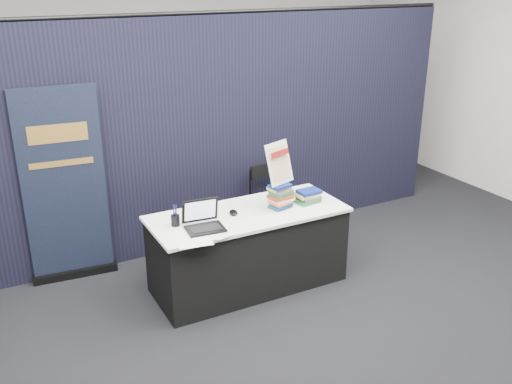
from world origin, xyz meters
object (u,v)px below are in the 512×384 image
(pullup_banner, at_px, (66,197))
(stacking_chair, at_px, (272,201))
(display_table, at_px, (248,249))
(laptop, at_px, (203,222))
(book_stack_tall, at_px, (280,196))
(info_sign, at_px, (279,164))
(book_stack_short, at_px, (307,196))

(pullup_banner, distance_m, stacking_chair, 2.11)
(display_table, xyz_separation_m, laptop, (-0.49, -0.13, 0.43))
(book_stack_tall, height_order, stacking_chair, book_stack_tall)
(laptop, height_order, info_sign, info_sign)
(stacking_chair, bearing_deg, book_stack_tall, -120.86)
(info_sign, relative_size, stacking_chair, 0.45)
(info_sign, bearing_deg, book_stack_short, -23.56)
(display_table, distance_m, pullup_banner, 1.77)
(laptop, relative_size, book_stack_tall, 1.44)
(laptop, bearing_deg, info_sign, 13.34)
(display_table, distance_m, book_stack_tall, 0.58)
(display_table, xyz_separation_m, book_stack_short, (0.61, -0.04, 0.43))
(laptop, xyz_separation_m, info_sign, (0.81, 0.11, 0.36))
(display_table, xyz_separation_m, stacking_chair, (0.65, 0.69, 0.11))
(laptop, relative_size, info_sign, 0.86)
(laptop, xyz_separation_m, stacking_chair, (1.14, 0.82, -0.32))
(info_sign, bearing_deg, pullup_banner, 131.36)
(laptop, bearing_deg, display_table, 19.97)
(book_stack_tall, xyz_separation_m, pullup_banner, (-1.73, 0.99, -0.04))
(display_table, distance_m, stacking_chair, 0.95)
(book_stack_tall, bearing_deg, display_table, 171.41)
(display_table, height_order, laptop, laptop)
(pullup_banner, bearing_deg, info_sign, -24.15)
(book_stack_tall, bearing_deg, laptop, -174.22)
(laptop, relative_size, pullup_banner, 0.18)
(book_stack_tall, height_order, info_sign, info_sign)
(pullup_banner, bearing_deg, laptop, -44.33)
(display_table, relative_size, pullup_banner, 0.96)
(pullup_banner, bearing_deg, stacking_chair, -2.17)
(laptop, xyz_separation_m, book_stack_short, (1.11, 0.09, 0.00))
(info_sign, bearing_deg, stacking_chair, 45.06)
(display_table, xyz_separation_m, info_sign, (0.31, -0.02, 0.80))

